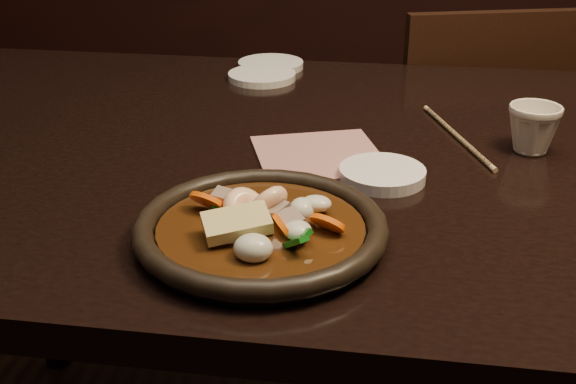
# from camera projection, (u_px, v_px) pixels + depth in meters

# --- Properties ---
(table) EXTENTS (1.60, 0.90, 0.75)m
(table) POSITION_uv_depth(u_px,v_px,m) (356.00, 198.00, 1.04)
(table) COLOR black
(table) RESTS_ON floor
(chair) EXTENTS (0.50, 0.50, 0.84)m
(chair) POSITION_uv_depth(u_px,v_px,m) (462.00, 170.00, 1.66)
(chair) COLOR black
(chair) RESTS_ON floor
(plate) EXTENTS (0.27, 0.27, 0.03)m
(plate) POSITION_uv_depth(u_px,v_px,m) (261.00, 230.00, 0.76)
(plate) COLOR black
(plate) RESTS_ON table
(stirfry) EXTENTS (0.19, 0.14, 0.06)m
(stirfry) POSITION_uv_depth(u_px,v_px,m) (260.00, 225.00, 0.76)
(stirfry) COLOR #321909
(stirfry) RESTS_ON plate
(soy_dish) EXTENTS (0.11, 0.11, 0.02)m
(soy_dish) POSITION_uv_depth(u_px,v_px,m) (382.00, 174.00, 0.91)
(soy_dish) COLOR white
(soy_dish) RESTS_ON table
(saucer_left) EXTENTS (0.12, 0.12, 0.01)m
(saucer_left) POSITION_uv_depth(u_px,v_px,m) (262.00, 76.00, 1.30)
(saucer_left) COLOR white
(saucer_left) RESTS_ON table
(saucer_right) EXTENTS (0.12, 0.12, 0.01)m
(saucer_right) POSITION_uv_depth(u_px,v_px,m) (271.00, 65.00, 1.37)
(saucer_right) COLOR white
(saucer_right) RESTS_ON table
(tea_cup) EXTENTS (0.08, 0.08, 0.07)m
(tea_cup) POSITION_uv_depth(u_px,v_px,m) (533.00, 127.00, 0.98)
(tea_cup) COLOR beige
(tea_cup) RESTS_ON table
(chopsticks) EXTENTS (0.09, 0.24, 0.01)m
(chopsticks) POSITION_uv_depth(u_px,v_px,m) (457.00, 136.00, 1.04)
(chopsticks) COLOR tan
(chopsticks) RESTS_ON table
(napkin) EXTENTS (0.21, 0.21, 0.00)m
(napkin) POSITION_uv_depth(u_px,v_px,m) (319.00, 155.00, 0.98)
(napkin) COLOR #A46865
(napkin) RESTS_ON table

